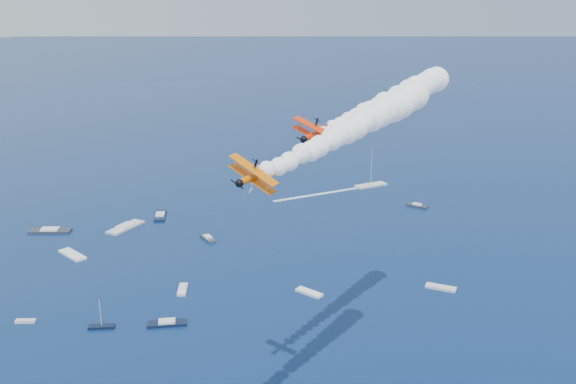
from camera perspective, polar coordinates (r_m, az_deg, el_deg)
biplane_lead at (r=111.73m, az=2.28°, el=4.85°), size 9.82×11.30×7.84m
biplane_trail at (r=87.18m, az=-2.91°, el=1.31°), size 8.99×10.30×7.51m
smoke_trail_lead at (r=132.63m, az=8.35°, el=7.52°), size 51.05×33.68×9.14m
smoke_trail_trail at (r=107.03m, az=5.37°, el=5.34°), size 51.10×34.74×9.14m
spectator_boats at (r=208.10m, az=-15.49°, el=-6.32°), size 253.81×163.58×0.70m
boat_wakes at (r=211.14m, az=-15.30°, el=-6.04°), size 221.61×57.08×0.04m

